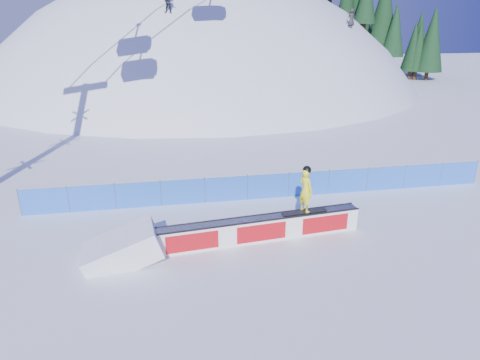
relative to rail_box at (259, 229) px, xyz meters
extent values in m
plane|color=white|center=(1.30, -0.56, -0.48)|extent=(160.00, 160.00, 0.00)
sphere|color=white|center=(1.30, 41.44, -18.48)|extent=(64.00, 64.00, 64.00)
cylinder|color=#301E13|center=(21.24, 44.63, 6.94)|extent=(0.50, 0.50, 1.40)
cylinder|color=#301E13|center=(20.90, 42.50, 7.39)|extent=(0.50, 0.50, 1.40)
cylinder|color=#301E13|center=(23.08, 44.64, 5.35)|extent=(0.50, 0.50, 1.40)
cylinder|color=#301E13|center=(26.53, 39.08, 1.67)|extent=(0.50, 0.50, 1.40)
cone|color=black|center=(26.53, 39.08, 5.99)|extent=(3.28, 3.28, 7.45)
cylinder|color=#301E13|center=(26.39, 45.32, 1.60)|extent=(0.50, 0.50, 1.40)
cone|color=black|center=(26.39, 45.32, 6.81)|extent=(4.06, 4.06, 9.22)
cylinder|color=#301E13|center=(30.21, 43.45, 0.12)|extent=(0.50, 0.50, 1.40)
cone|color=black|center=(30.21, 43.45, 3.82)|extent=(2.73, 2.73, 6.21)
cylinder|color=#301E13|center=(30.09, 38.03, 0.12)|extent=(0.50, 0.50, 1.40)
cone|color=black|center=(30.09, 38.03, 4.05)|extent=(2.93, 2.93, 6.66)
cylinder|color=#301E13|center=(31.30, 37.53, 0.12)|extent=(0.50, 0.50, 1.40)
cone|color=black|center=(31.30, 37.53, 4.28)|extent=(3.13, 3.13, 7.12)
cylinder|color=#301E13|center=(32.87, 40.24, 0.12)|extent=(0.50, 0.50, 1.40)
cone|color=black|center=(32.87, 40.24, 4.72)|extent=(3.52, 3.52, 8.01)
cube|color=blue|center=(1.30, 3.94, 0.12)|extent=(22.00, 0.03, 1.20)
cylinder|color=#44527A|center=(-9.70, 3.94, 0.17)|extent=(0.05, 0.05, 1.30)
cylinder|color=#44527A|center=(-7.70, 3.94, 0.17)|extent=(0.05, 0.05, 1.30)
cylinder|color=#44527A|center=(-5.70, 3.94, 0.17)|extent=(0.05, 0.05, 1.30)
cylinder|color=#44527A|center=(-3.70, 3.94, 0.17)|extent=(0.05, 0.05, 1.30)
cylinder|color=#44527A|center=(-1.70, 3.94, 0.17)|extent=(0.05, 0.05, 1.30)
cylinder|color=#44527A|center=(0.30, 3.94, 0.17)|extent=(0.05, 0.05, 1.30)
cylinder|color=#44527A|center=(2.30, 3.94, 0.17)|extent=(0.05, 0.05, 1.30)
cylinder|color=#44527A|center=(4.30, 3.94, 0.17)|extent=(0.05, 0.05, 1.30)
cylinder|color=#44527A|center=(6.30, 3.94, 0.17)|extent=(0.05, 0.05, 1.30)
cylinder|color=#44527A|center=(8.30, 3.94, 0.17)|extent=(0.05, 0.05, 1.30)
cylinder|color=#44527A|center=(10.30, 3.94, 0.17)|extent=(0.05, 0.05, 1.30)
cylinder|color=#44527A|center=(12.30, 3.94, 0.17)|extent=(0.05, 0.05, 1.30)
cube|color=white|center=(0.00, 0.00, -0.02)|extent=(8.17, 1.34, 0.92)
cube|color=#979AA5|center=(0.00, 0.00, 0.46)|extent=(8.09, 1.35, 0.04)
cube|color=black|center=(0.03, -0.27, 0.47)|extent=(8.12, 0.86, 0.06)
cube|color=black|center=(-0.03, 0.27, 0.47)|extent=(8.12, 0.86, 0.06)
cube|color=red|center=(0.03, -0.26, -0.02)|extent=(7.71, 0.81, 0.69)
cube|color=red|center=(-0.03, 0.26, -0.02)|extent=(7.71, 0.81, 0.69)
cube|color=black|center=(1.84, 0.19, 0.51)|extent=(1.84, 0.51, 0.04)
imported|color=yellow|center=(1.84, 0.19, 1.41)|extent=(0.65, 0.76, 1.75)
sphere|color=black|center=(1.84, 0.19, 2.23)|extent=(0.33, 0.33, 0.33)
imported|color=black|center=(-2.42, 23.72, 8.73)|extent=(0.92, 0.79, 1.65)
imported|color=black|center=(15.12, 27.38, 7.55)|extent=(0.86, 0.60, 1.65)
camera|label=1|loc=(-3.31, -14.26, 7.63)|focal=32.00mm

